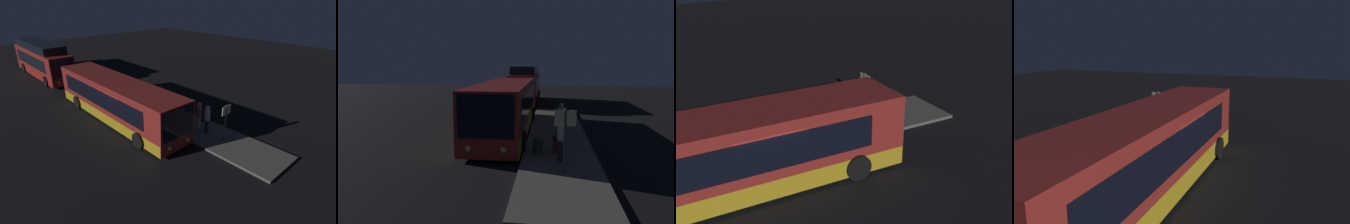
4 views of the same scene
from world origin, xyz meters
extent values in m
plane|color=black|center=(0.00, 0.00, 0.00)|extent=(80.00, 80.00, 0.00)
cube|color=#605B56|center=(0.00, 3.12, 0.07)|extent=(20.00, 3.04, 0.13)
cube|color=maroon|center=(-0.99, 0.23, 1.52)|extent=(12.29, 2.55, 2.70)
cube|color=gold|center=(-0.99, 0.23, 0.52)|extent=(12.23, 2.57, 0.70)
cube|color=black|center=(-1.29, 0.23, 1.85)|extent=(10.08, 2.58, 1.19)
cube|color=black|center=(5.18, 0.23, 1.91)|extent=(0.06, 2.25, 1.73)
sphere|color=#F9E58C|center=(5.20, 0.94, 0.62)|extent=(0.24, 0.24, 0.24)
sphere|color=#F9E58C|center=(5.20, -0.47, 0.62)|extent=(0.24, 0.24, 0.24)
cylinder|color=black|center=(3.19, 1.51, 0.49)|extent=(0.98, 0.30, 0.98)
cylinder|color=black|center=(3.19, -1.04, 0.49)|extent=(0.98, 0.30, 0.98)
cylinder|color=silver|center=(4.01, 3.24, 0.54)|extent=(0.32, 0.32, 0.82)
cylinder|color=#CC6B8C|center=(4.01, 3.24, 1.30)|extent=(0.45, 0.45, 0.71)
sphere|color=beige|center=(4.01, 3.24, 1.79)|extent=(0.27, 0.27, 0.27)
cylinder|color=#6B604C|center=(-0.48, 3.32, 0.51)|extent=(0.43, 0.43, 0.76)
cylinder|color=silver|center=(-0.48, 3.32, 1.22)|extent=(0.61, 0.61, 0.66)
sphere|color=beige|center=(-0.48, 3.32, 1.67)|extent=(0.25, 0.25, 0.25)
cube|color=#598C59|center=(-0.24, 3.53, 0.94)|extent=(0.29, 0.31, 0.24)
cylinder|color=#2D2D33|center=(4.76, 3.16, 0.55)|extent=(0.36, 0.36, 0.83)
cylinder|color=silver|center=(4.76, 3.16, 1.33)|extent=(0.51, 0.51, 0.72)
sphere|color=beige|center=(4.76, 3.16, 1.83)|extent=(0.27, 0.27, 0.27)
cube|color=black|center=(4.58, 2.94, 1.02)|extent=(0.31, 0.28, 0.24)
cube|color=maroon|center=(3.49, 2.95, 0.51)|extent=(0.38, 0.22, 0.75)
cylinder|color=black|center=(3.49, 2.95, 1.01)|extent=(0.02, 0.02, 0.24)
cylinder|color=#4C4C51|center=(6.08, 3.22, 1.26)|extent=(0.10, 0.10, 2.25)
cube|color=beige|center=(6.08, 3.22, 2.06)|extent=(0.04, 0.74, 0.55)
cylinder|color=#2D4C33|center=(3.73, 2.22, 0.46)|extent=(0.44, 0.44, 0.65)
camera|label=1|loc=(14.05, -8.63, 8.22)|focal=28.00mm
camera|label=2|loc=(17.35, 2.67, 3.94)|focal=35.00mm
camera|label=3|loc=(-4.46, -13.70, 8.87)|focal=50.00mm
camera|label=4|loc=(-10.22, -4.60, 5.04)|focal=35.00mm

